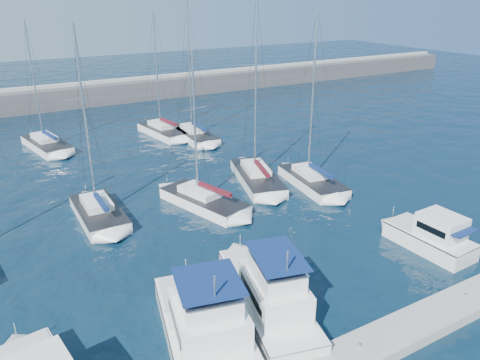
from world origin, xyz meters
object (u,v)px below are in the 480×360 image
motor_yacht_stbd_outer (433,237)px  motor_yacht_port_inner (206,325)px  sailboat_mid_e (312,180)px  sailboat_back_a (47,144)px  motor_yacht_stbd_inner (270,297)px  sailboat_mid_c (204,201)px  sailboat_back_b (164,131)px  sailboat_mid_b (99,213)px  sailboat_back_c (195,135)px  sailboat_mid_d (257,177)px

motor_yacht_stbd_outer → motor_yacht_port_inner: bearing=179.3°
sailboat_mid_e → sailboat_back_a: bearing=136.5°
sailboat_back_a → motor_yacht_stbd_inner: bearing=-92.1°
motor_yacht_port_inner → sailboat_back_a: bearing=105.4°
sailboat_mid_c → sailboat_mid_e: 10.55m
sailboat_mid_e → sailboat_mid_c: bearing=-178.0°
sailboat_back_b → sailboat_mid_c: bearing=-110.7°
sailboat_mid_b → motor_yacht_port_inner: bearing=-86.0°
motor_yacht_stbd_inner → sailboat_back_a: (-5.71, 37.03, -0.62)m
sailboat_mid_c → sailboat_back_a: bearing=94.4°
sailboat_back_a → sailboat_back_c: bearing=-28.1°
motor_yacht_port_inner → sailboat_mid_d: 21.74m
sailboat_mid_d → sailboat_back_a: size_ratio=1.21×
sailboat_back_a → sailboat_back_b: (13.50, -1.45, 0.01)m
motor_yacht_port_inner → sailboat_back_c: size_ratio=0.57×
sailboat_mid_c → sailboat_back_a: size_ratio=0.91×
sailboat_mid_c → sailboat_back_b: 21.75m
motor_yacht_port_inner → sailboat_mid_b: sailboat_mid_b is taller
motor_yacht_port_inner → motor_yacht_stbd_outer: (17.56, 0.55, -0.19)m
motor_yacht_port_inner → motor_yacht_stbd_outer: 17.57m
sailboat_mid_d → sailboat_back_b: 19.06m
sailboat_mid_e → sailboat_back_b: bearing=111.9°
motor_yacht_port_inner → sailboat_back_c: (14.40, 32.38, -0.59)m
sailboat_mid_b → sailboat_back_a: bearing=91.9°
sailboat_mid_e → sailboat_back_b: (-5.69, 22.22, -0.01)m
motor_yacht_stbd_outer → sailboat_mid_b: 24.71m
motor_yacht_port_inner → sailboat_mid_b: size_ratio=0.62×
motor_yacht_port_inner → sailboat_back_b: sailboat_back_b is taller
sailboat_mid_d → sailboat_mid_b: bearing=-162.9°
sailboat_mid_e → motor_yacht_port_inner: bearing=-134.5°
motor_yacht_port_inner → motor_yacht_stbd_inner: bearing=17.7°
sailboat_mid_c → sailboat_mid_d: (6.60, 2.23, 0.04)m
sailboat_mid_d → sailboat_back_b: sailboat_mid_d is taller
motor_yacht_port_inner → sailboat_mid_d: sailboat_mid_d is taller
motor_yacht_stbd_inner → motor_yacht_stbd_outer: 13.52m
sailboat_back_a → sailboat_back_c: 16.82m
sailboat_mid_d → sailboat_mid_c: bearing=-144.9°
sailboat_mid_b → sailboat_mid_e: size_ratio=0.97×
motor_yacht_stbd_inner → motor_yacht_port_inner: bearing=-161.2°
sailboat_mid_e → sailboat_back_a: sailboat_mid_e is taller
motor_yacht_stbd_outer → sailboat_mid_d: bearing=101.0°
motor_yacht_port_inner → sailboat_mid_c: 16.31m
motor_yacht_stbd_inner → sailboat_mid_b: 17.20m
motor_yacht_port_inner → sailboat_back_a: sailboat_back_a is taller
motor_yacht_stbd_outer → sailboat_mid_c: 17.66m
sailboat_mid_b → sailboat_mid_c: bearing=-13.9°
motor_yacht_stbd_inner → sailboat_mid_b: size_ratio=0.68×
motor_yacht_port_inner → sailboat_mid_e: sailboat_mid_e is taller
motor_yacht_port_inner → motor_yacht_stbd_inner: (4.04, 0.35, -0.00)m
sailboat_mid_d → sailboat_back_c: 15.46m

